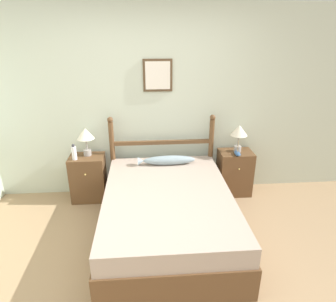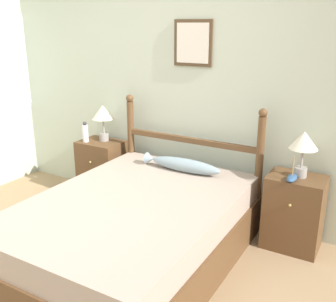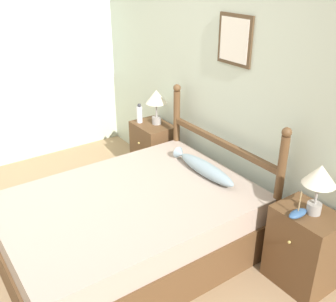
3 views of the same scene
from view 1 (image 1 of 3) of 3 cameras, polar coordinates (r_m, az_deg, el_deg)
The scene contains 11 objects.
ground_plane at distance 3.18m, azimuth -2.86°, elevation -22.36°, with size 16.00×16.00×0.00m, color #9E7F5B.
wall_back at distance 4.10m, azimuth -4.01°, elevation 8.79°, with size 6.40×0.08×2.55m.
bed at distance 3.48m, azimuth -0.05°, elevation -11.92°, with size 1.43×2.00×0.56m.
headboard at distance 4.16m, azimuth -1.10°, elevation -0.25°, with size 1.44×0.08×1.16m.
nightstand_left at distance 4.29m, azimuth -14.89°, elevation -4.95°, with size 0.46×0.37×0.64m.
nightstand_right at distance 4.40m, azimuth 12.52°, elevation -4.01°, with size 0.46×0.37×0.64m.
table_lamp_left at distance 4.10m, azimuth -15.43°, elevation 2.88°, with size 0.23×0.23×0.38m.
table_lamp_right at distance 4.19m, azimuth 13.37°, elevation 3.52°, with size 0.23×0.23×0.38m.
bottle at distance 4.07m, azimuth -17.46°, elevation -0.26°, with size 0.06×0.06×0.22m.
model_boat at distance 4.16m, azimuth 13.07°, elevation -0.41°, with size 0.08×0.17×0.20m.
fish_pillow at distance 3.95m, azimuth -0.17°, elevation -1.77°, with size 0.76×0.14×0.12m.
Camera 1 is at (-0.03, -2.26, 2.24)m, focal length 32.00 mm.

